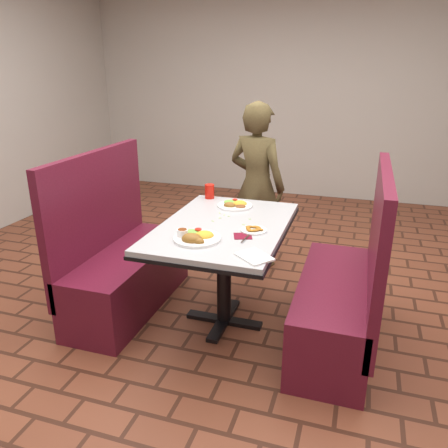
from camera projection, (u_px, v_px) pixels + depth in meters
The scene contains 15 objects.
room at pixel (224, 33), 2.49m from camera, with size 7.00×7.04×2.82m.
dining_table at pixel (224, 237), 2.92m from camera, with size 0.81×1.21×0.75m.
booth_bench_left at pixel (122, 266), 3.26m from camera, with size 0.47×1.20×1.17m.
booth_bench_right at pixel (342, 298), 2.80m from camera, with size 0.47×1.20×1.17m.
diner_person at pixel (257, 186), 3.86m from camera, with size 0.54×0.35×1.47m, color brown.
near_dinner_plate at pixel (196, 235), 2.61m from camera, with size 0.29×0.29×0.09m.
far_dinner_plate at pixel (235, 203), 3.24m from camera, with size 0.26×0.26×0.07m.
plantain_plate at pixel (254, 230), 2.76m from camera, with size 0.17×0.17×0.03m.
maroon_napkin at pixel (243, 236), 2.68m from camera, with size 0.11×0.11×0.00m, color maroon.
spoon_utensil at pixel (246, 239), 2.63m from camera, with size 0.01×0.14×0.00m, color #BBBBC0.
red_tumbler at pixel (210, 191), 3.44m from camera, with size 0.07×0.07×0.11m, color red.
paper_napkin at pixel (254, 257), 2.38m from camera, with size 0.19×0.14×0.01m, color white.
knife_utensil at pixel (191, 239), 2.62m from camera, with size 0.01×0.15×0.00m, color silver.
fork_utensil at pixel (193, 240), 2.60m from camera, with size 0.01×0.14×0.00m, color silver.
lettuce_shreds at pixel (232, 222), 2.93m from camera, with size 0.28×0.32×0.00m, color #89AD45, non-canonical shape.
Camera 1 is at (0.83, -2.59, 1.73)m, focal length 35.00 mm.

